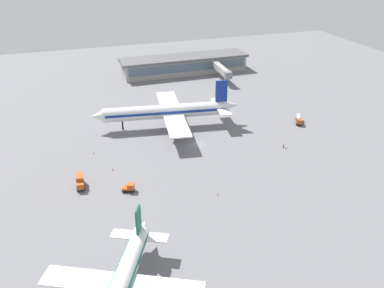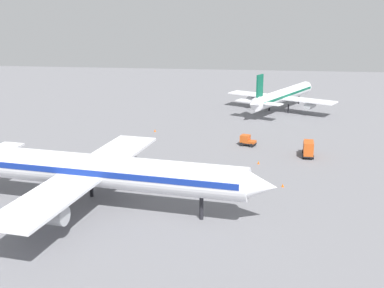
# 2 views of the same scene
# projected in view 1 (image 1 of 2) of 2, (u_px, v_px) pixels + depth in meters

# --- Properties ---
(ground) EXTENTS (288.00, 288.00, 0.00)m
(ground) POSITION_uv_depth(u_px,v_px,m) (198.00, 144.00, 138.56)
(ground) COLOR slate
(terminal_building) EXTENTS (63.62, 14.98, 8.27)m
(terminal_building) POSITION_uv_depth(u_px,v_px,m) (184.00, 64.00, 208.29)
(terminal_building) COLOR #9E9993
(terminal_building) RESTS_ON ground
(airplane_at_gate) EXTENTS (53.18, 43.00, 16.21)m
(airplane_at_gate) POSITION_uv_depth(u_px,v_px,m) (168.00, 111.00, 148.75)
(airplane_at_gate) COLOR white
(airplane_at_gate) RESTS_ON ground
(airplane_taxiing) EXTENTS (30.07, 36.12, 11.87)m
(airplane_taxiing) POSITION_uv_depth(u_px,v_px,m) (120.00, 287.00, 76.97)
(airplane_taxiing) COLOR white
(airplane_taxiing) RESTS_ON ground
(baggage_tug) EXTENTS (3.65, 3.08, 2.30)m
(baggage_tug) POSITION_uv_depth(u_px,v_px,m) (129.00, 187.00, 112.93)
(baggage_tug) COLOR black
(baggage_tug) RESTS_ON ground
(catering_truck) EXTENTS (2.46, 5.70, 3.30)m
(catering_truck) POSITION_uv_depth(u_px,v_px,m) (80.00, 181.00, 114.71)
(catering_truck) COLOR black
(catering_truck) RESTS_ON ground
(fuel_truck) EXTENTS (4.78, 6.41, 2.50)m
(fuel_truck) POSITION_uv_depth(u_px,v_px,m) (299.00, 119.00, 153.68)
(fuel_truck) COLOR black
(fuel_truck) RESTS_ON ground
(ground_crew_worker) EXTENTS (0.55, 0.48, 1.67)m
(ground_crew_worker) POSITION_uv_depth(u_px,v_px,m) (284.00, 145.00, 136.03)
(ground_crew_worker) COLOR #1E2338
(ground_crew_worker) RESTS_ON ground
(jet_bridge) EXTENTS (4.06, 21.19, 6.74)m
(jet_bridge) POSITION_uv_depth(u_px,v_px,m) (222.00, 70.00, 196.59)
(jet_bridge) COLOR #9E9993
(jet_bridge) RESTS_ON ground
(safety_cone_near_gate) EXTENTS (0.44, 0.44, 0.60)m
(safety_cone_near_gate) POSITION_uv_depth(u_px,v_px,m) (113.00, 169.00, 123.40)
(safety_cone_near_gate) COLOR #EA590C
(safety_cone_near_gate) RESTS_ON ground
(safety_cone_mid_apron) EXTENTS (0.44, 0.44, 0.60)m
(safety_cone_mid_apron) POSITION_uv_depth(u_px,v_px,m) (218.00, 194.00, 111.63)
(safety_cone_mid_apron) COLOR #EA590C
(safety_cone_mid_apron) RESTS_ON ground
(safety_cone_far_side) EXTENTS (0.44, 0.44, 0.60)m
(safety_cone_far_side) POSITION_uv_depth(u_px,v_px,m) (94.00, 153.00, 132.60)
(safety_cone_far_side) COLOR #EA590C
(safety_cone_far_side) RESTS_ON ground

